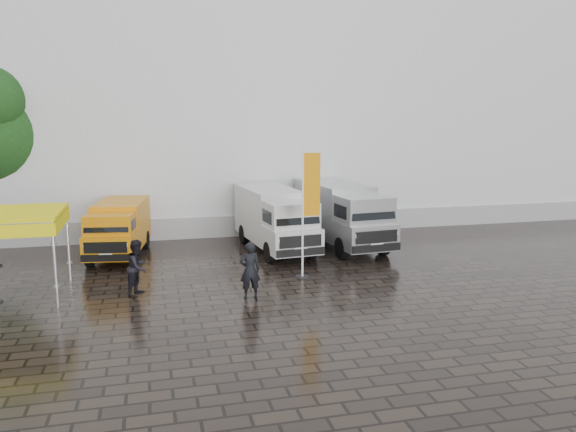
% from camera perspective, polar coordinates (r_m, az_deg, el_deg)
% --- Properties ---
extents(ground, '(120.00, 120.00, 0.00)m').
position_cam_1_polar(ground, '(19.94, 2.53, -6.49)').
color(ground, black).
rests_on(ground, ground).
extents(exhibition_hall, '(44.00, 16.00, 12.00)m').
position_cam_1_polar(exhibition_hall, '(35.13, -1.68, 10.57)').
color(exhibition_hall, silver).
rests_on(exhibition_hall, ground).
extents(hall_plinth, '(44.00, 0.15, 1.00)m').
position_cam_1_polar(hall_plinth, '(27.79, 1.88, -0.69)').
color(hall_plinth, gray).
rests_on(hall_plinth, ground).
extents(van_yellow, '(2.54, 5.01, 2.21)m').
position_cam_1_polar(van_yellow, '(23.95, -16.81, -1.39)').
color(van_yellow, orange).
rests_on(van_yellow, ground).
extents(van_white, '(2.63, 6.18, 2.60)m').
position_cam_1_polar(van_white, '(23.99, -1.33, -0.46)').
color(van_white, silver).
rests_on(van_white, ground).
extents(van_silver, '(2.73, 6.51, 2.74)m').
position_cam_1_polar(van_silver, '(24.80, 5.52, 0.01)').
color(van_silver, '#A6A8AB').
rests_on(van_silver, ground).
extents(canopy_tent, '(3.09, 3.09, 2.76)m').
position_cam_1_polar(canopy_tent, '(19.51, -26.42, -0.13)').
color(canopy_tent, silver).
rests_on(canopy_tent, ground).
extents(flagpole, '(0.88, 0.50, 4.63)m').
position_cam_1_polar(flagpole, '(19.74, 2.01, 0.96)').
color(flagpole, black).
rests_on(flagpole, ground).
extents(wheelie_bin, '(0.79, 0.79, 1.13)m').
position_cam_1_polar(wheelie_bin, '(28.33, 7.96, -0.44)').
color(wheelie_bin, black).
rests_on(wheelie_bin, ground).
extents(person_front, '(0.67, 0.45, 1.82)m').
position_cam_1_polar(person_front, '(17.78, -3.89, -5.51)').
color(person_front, black).
rests_on(person_front, ground).
extents(person_tent, '(1.02, 1.10, 1.80)m').
position_cam_1_polar(person_tent, '(18.75, -15.00, -5.04)').
color(person_tent, black).
rests_on(person_tent, ground).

